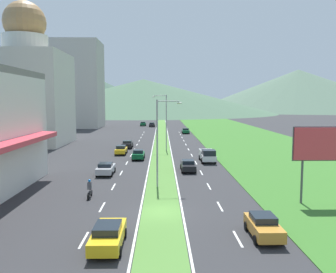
% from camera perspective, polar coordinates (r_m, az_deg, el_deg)
% --- Properties ---
extents(ground_plane, '(600.00, 600.00, 0.00)m').
position_cam_1_polar(ground_plane, '(29.55, -1.11, -12.20)').
color(ground_plane, '#2D2D30').
extents(grass_median, '(3.20, 240.00, 0.06)m').
position_cam_1_polar(grass_median, '(88.57, -1.06, -0.07)').
color(grass_median, '#518438').
rests_on(grass_median, ground_plane).
extents(grass_verge_right, '(24.00, 240.00, 0.06)m').
position_cam_1_polar(grass_verge_right, '(90.92, 12.04, -0.05)').
color(grass_verge_right, '#387028').
rests_on(grass_verge_right, ground_plane).
extents(lane_dash_left_2, '(0.16, 2.80, 0.01)m').
position_cam_1_polar(lane_dash_left_2, '(24.80, -13.48, -15.97)').
color(lane_dash_left_2, silver).
rests_on(lane_dash_left_2, ground_plane).
extents(lane_dash_left_3, '(0.16, 2.80, 0.01)m').
position_cam_1_polar(lane_dash_left_3, '(31.45, -10.62, -11.16)').
color(lane_dash_left_3, silver).
rests_on(lane_dash_left_3, ground_plane).
extents(lane_dash_left_4, '(0.16, 2.80, 0.01)m').
position_cam_1_polar(lane_dash_left_4, '(38.30, -8.82, -8.04)').
color(lane_dash_left_4, silver).
rests_on(lane_dash_left_4, ground_plane).
extents(lane_dash_left_5, '(0.16, 2.80, 0.01)m').
position_cam_1_polar(lane_dash_left_5, '(45.26, -7.59, -5.87)').
color(lane_dash_left_5, silver).
rests_on(lane_dash_left_5, ground_plane).
extents(lane_dash_left_6, '(0.16, 2.80, 0.01)m').
position_cam_1_polar(lane_dash_left_6, '(52.27, -6.69, -4.28)').
color(lane_dash_left_6, silver).
rests_on(lane_dash_left_6, ground_plane).
extents(lane_dash_left_7, '(0.16, 2.80, 0.01)m').
position_cam_1_polar(lane_dash_left_7, '(59.33, -6.01, -3.06)').
color(lane_dash_left_7, silver).
rests_on(lane_dash_left_7, ground_plane).
extents(lane_dash_left_8, '(0.16, 2.80, 0.01)m').
position_cam_1_polar(lane_dash_left_8, '(66.41, -5.47, -2.10)').
color(lane_dash_left_8, silver).
rests_on(lane_dash_left_8, ground_plane).
extents(lane_dash_left_9, '(0.16, 2.80, 0.01)m').
position_cam_1_polar(lane_dash_left_9, '(73.52, -5.04, -1.33)').
color(lane_dash_left_9, silver).
rests_on(lane_dash_left_9, ground_plane).
extents(lane_dash_left_10, '(0.16, 2.80, 0.01)m').
position_cam_1_polar(lane_dash_left_10, '(80.64, -4.69, -0.69)').
color(lane_dash_left_10, silver).
rests_on(lane_dash_left_10, ground_plane).
extents(lane_dash_left_11, '(0.16, 2.80, 0.01)m').
position_cam_1_polar(lane_dash_left_11, '(87.76, -4.39, -0.16)').
color(lane_dash_left_11, silver).
rests_on(lane_dash_left_11, ground_plane).
extents(lane_dash_left_12, '(0.16, 2.80, 0.01)m').
position_cam_1_polar(lane_dash_left_12, '(94.90, -4.14, 0.29)').
color(lane_dash_left_12, silver).
rests_on(lane_dash_left_12, ground_plane).
extents(lane_dash_left_13, '(0.16, 2.80, 0.01)m').
position_cam_1_polar(lane_dash_left_13, '(102.05, -3.92, 0.68)').
color(lane_dash_left_13, silver).
rests_on(lane_dash_left_13, ground_plane).
extents(lane_dash_right_2, '(0.16, 2.80, 0.01)m').
position_cam_1_polar(lane_dash_right_2, '(24.78, 11.24, -15.94)').
color(lane_dash_right_2, silver).
rests_on(lane_dash_right_2, ground_plane).
extents(lane_dash_right_3, '(0.16, 2.80, 0.01)m').
position_cam_1_polar(lane_dash_right_3, '(31.44, 8.41, -11.14)').
color(lane_dash_right_3, silver).
rests_on(lane_dash_right_3, ground_plane).
extents(lane_dash_right_4, '(0.16, 2.80, 0.01)m').
position_cam_1_polar(lane_dash_right_4, '(38.29, 6.64, -8.02)').
color(lane_dash_right_4, silver).
rests_on(lane_dash_right_4, ground_plane).
extents(lane_dash_right_5, '(0.16, 2.80, 0.01)m').
position_cam_1_polar(lane_dash_right_5, '(45.24, 5.42, -5.85)').
color(lane_dash_right_5, silver).
rests_on(lane_dash_right_5, ground_plane).
extents(lane_dash_right_6, '(0.16, 2.80, 0.01)m').
position_cam_1_polar(lane_dash_right_6, '(52.26, 4.54, -4.26)').
color(lane_dash_right_6, silver).
rests_on(lane_dash_right_6, ground_plane).
extents(lane_dash_right_7, '(0.16, 2.80, 0.01)m').
position_cam_1_polar(lane_dash_right_7, '(59.32, 3.87, -3.04)').
color(lane_dash_right_7, silver).
rests_on(lane_dash_right_7, ground_plane).
extents(lane_dash_right_8, '(0.16, 2.80, 0.01)m').
position_cam_1_polar(lane_dash_right_8, '(66.40, 3.34, -2.09)').
color(lane_dash_right_8, silver).
rests_on(lane_dash_right_8, ground_plane).
extents(lane_dash_right_9, '(0.16, 2.80, 0.01)m').
position_cam_1_polar(lane_dash_right_9, '(73.51, 2.92, -1.31)').
color(lane_dash_right_9, silver).
rests_on(lane_dash_right_9, ground_plane).
extents(lane_dash_right_10, '(0.16, 2.80, 0.01)m').
position_cam_1_polar(lane_dash_right_10, '(80.63, 2.57, -0.68)').
color(lane_dash_right_10, silver).
rests_on(lane_dash_right_10, ground_plane).
extents(lane_dash_right_11, '(0.16, 2.80, 0.01)m').
position_cam_1_polar(lane_dash_right_11, '(87.76, 2.27, -0.15)').
color(lane_dash_right_11, silver).
rests_on(lane_dash_right_11, ground_plane).
extents(lane_dash_right_12, '(0.16, 2.80, 0.01)m').
position_cam_1_polar(lane_dash_right_12, '(94.90, 2.02, 0.31)').
color(lane_dash_right_12, silver).
rests_on(lane_dash_right_12, ground_plane).
extents(lane_dash_right_13, '(0.16, 2.80, 0.01)m').
position_cam_1_polar(lane_dash_right_13, '(102.04, 1.81, 0.70)').
color(lane_dash_right_13, silver).
rests_on(lane_dash_right_13, ground_plane).
extents(edge_line_median_left, '(0.16, 240.00, 0.01)m').
position_cam_1_polar(edge_line_median_left, '(88.59, -2.19, -0.09)').
color(edge_line_median_left, silver).
rests_on(edge_line_median_left, ground_plane).
extents(edge_line_median_right, '(0.16, 240.00, 0.01)m').
position_cam_1_polar(edge_line_median_right, '(88.58, 0.07, -0.09)').
color(edge_line_median_right, silver).
rests_on(edge_line_median_right, ground_plane).
extents(domed_building, '(15.83, 15.83, 29.19)m').
position_cam_1_polar(domed_building, '(78.92, -21.83, 7.28)').
color(domed_building, beige).
rests_on(domed_building, ground_plane).
extents(midrise_colored, '(15.02, 15.02, 28.98)m').
position_cam_1_polar(midrise_colored, '(124.54, -14.21, 8.12)').
color(midrise_colored, '#B7B2A8').
rests_on(midrise_colored, ground_plane).
extents(hill_far_left, '(147.24, 147.24, 32.80)m').
position_cam_1_polar(hill_far_left, '(296.62, -13.90, 7.07)').
color(hill_far_left, '#3D5647').
rests_on(hill_far_left, ground_plane).
extents(hill_far_center, '(190.14, 190.14, 24.62)m').
position_cam_1_polar(hill_far_center, '(259.28, -3.98, 6.52)').
color(hill_far_center, '#47664C').
rests_on(hill_far_center, ground_plane).
extents(hill_far_right, '(190.22, 190.22, 36.58)m').
position_cam_1_polar(hill_far_right, '(337.58, 20.27, 7.03)').
color(hill_far_right, '#516B56').
rests_on(hill_far_right, ground_plane).
extents(street_lamp_near, '(2.67, 0.36, 9.25)m').
position_cam_1_polar(street_lamp_near, '(36.81, -1.33, -0.18)').
color(street_lamp_near, '#99999E').
rests_on(street_lamp_near, ground_plane).
extents(street_lamp_mid, '(2.63, 0.37, 10.19)m').
position_cam_1_polar(street_lamp_mid, '(63.78, -0.50, 2.80)').
color(street_lamp_mid, '#99999E').
rests_on(street_lamp_mid, ground_plane).
extents(billboard_roadside, '(5.80, 0.28, 6.91)m').
position_cam_1_polar(billboard_roadside, '(33.79, 24.15, -1.51)').
color(billboard_roadside, '#4C4C51').
rests_on(billboard_roadside, ground_plane).
extents(car_0, '(2.02, 4.23, 1.48)m').
position_cam_1_polar(car_0, '(44.43, -10.05, -5.13)').
color(car_0, '#B2B2B7').
rests_on(car_0, ground_plane).
extents(car_1, '(1.89, 4.43, 1.54)m').
position_cam_1_polar(car_1, '(60.79, -7.60, -2.13)').
color(car_1, yellow).
rests_on(car_1, ground_plane).
extents(car_2, '(2.02, 4.26, 1.52)m').
position_cam_1_polar(car_2, '(128.01, -4.05, 2.08)').
color(car_2, '#0C5128').
rests_on(car_2, ground_plane).
extents(car_3, '(1.98, 4.73, 1.52)m').
position_cam_1_polar(car_3, '(23.15, -9.68, -15.43)').
color(car_3, yellow).
rests_on(car_3, ground_plane).
extents(car_4, '(1.90, 4.06, 1.52)m').
position_cam_1_polar(car_4, '(25.17, 15.19, -13.79)').
color(car_4, '#C6842D').
rests_on(car_4, ground_plane).
extents(car_5, '(2.01, 4.41, 1.47)m').
position_cam_1_polar(car_5, '(68.56, -6.58, -1.23)').
color(car_5, black).
rests_on(car_5, ground_plane).
extents(car_6, '(1.91, 4.41, 1.43)m').
position_cam_1_polar(car_6, '(46.05, 3.27, -4.69)').
color(car_6, black).
rests_on(car_6, ground_plane).
extents(car_7, '(1.90, 4.04, 1.54)m').
position_cam_1_polar(car_7, '(55.16, -4.82, -2.91)').
color(car_7, '#0C5128').
rests_on(car_7, ground_plane).
extents(car_8, '(2.04, 4.20, 1.53)m').
position_cam_1_polar(car_8, '(123.29, -2.62, 1.94)').
color(car_8, black).
rests_on(car_8, ground_plane).
extents(car_9, '(2.02, 4.50, 1.48)m').
position_cam_1_polar(car_9, '(98.23, 2.87, 0.93)').
color(car_9, '#0C5128').
rests_on(car_9, ground_plane).
extents(pickup_truck_0, '(2.18, 5.40, 2.00)m').
position_cam_1_polar(pickup_truck_0, '(52.94, 6.43, -3.07)').
color(pickup_truck_0, silver).
rests_on(pickup_truck_0, ground_plane).
extents(motorcycle_rider, '(0.36, 2.00, 1.80)m').
position_cam_1_polar(motorcycle_rider, '(34.31, -12.56, -8.48)').
color(motorcycle_rider, black).
rests_on(motorcycle_rider, ground_plane).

